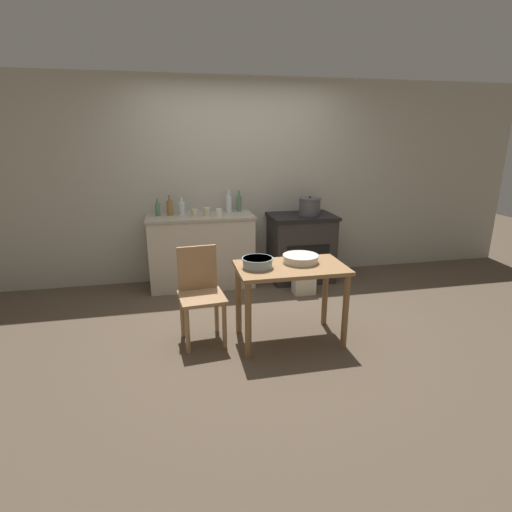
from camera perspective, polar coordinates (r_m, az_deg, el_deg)
The scene contains 18 objects.
ground_plane at distance 4.12m, azimuth 1.40°, elevation -9.77°, with size 14.00×14.00×0.00m, color brown.
wall_back at distance 5.27m, azimuth -2.59°, elevation 10.57°, with size 8.00×0.07×2.55m.
counter_cabinet at distance 5.07m, azimuth -7.78°, elevation 0.75°, with size 1.31×0.57×0.91m.
stove at distance 5.29m, azimuth 6.41°, elevation 1.27°, with size 0.83×0.64×0.87m.
work_table at distance 3.62m, azimuth 4.97°, elevation -3.35°, with size 0.98×0.58×0.73m.
chair at distance 3.70m, azimuth -7.96°, elevation -5.03°, with size 0.44×0.44×0.88m.
flour_sack at distance 4.87m, azimuth 6.86°, elevation -3.42°, with size 0.26×0.18×0.34m, color beige.
stock_pot at distance 5.18m, azimuth 7.66°, elevation 7.04°, with size 0.28×0.28×0.24m.
mixing_bowl_large at distance 3.50m, azimuth 0.22°, elevation -0.90°, with size 0.28×0.28×0.09m.
mixing_bowl_small at distance 3.67m, azimuth 6.40°, elevation -0.32°, with size 0.33×0.33×0.07m.
bottle_far_left at distance 5.01m, azimuth -12.21°, elevation 6.79°, with size 0.08×0.08×0.25m.
bottle_left at distance 5.02m, azimuth -13.88°, elevation 6.50°, with size 0.06×0.06×0.21m.
bottle_mid_left at distance 5.17m, azimuth -2.45°, elevation 7.53°, with size 0.06×0.06×0.27m.
bottle_center_left at distance 5.02m, azimuth -10.57°, elevation 6.76°, with size 0.08×0.08×0.22m.
bottle_center at distance 5.10m, azimuth -3.91°, elevation 7.51°, with size 0.08×0.08×0.30m.
cup_center_right at distance 4.87m, azimuth -5.32°, elevation 6.20°, with size 0.08×0.08×0.09m, color silver.
cup_mid_right at distance 4.91m, azimuth -7.05°, elevation 6.31°, with size 0.08×0.08×0.10m, color beige.
cup_right at distance 4.92m, azimuth -8.78°, elevation 6.15°, with size 0.08×0.08×0.08m, color beige.
Camera 1 is at (-0.87, -3.58, 1.84)m, focal length 28.00 mm.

